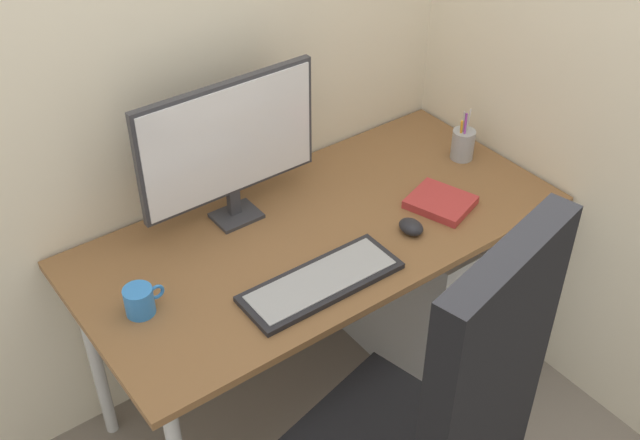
{
  "coord_description": "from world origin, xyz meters",
  "views": [
    {
      "loc": [
        -1.13,
        -1.52,
        2.22
      ],
      "look_at": [
        -0.05,
        -0.07,
        0.85
      ],
      "focal_mm": 43.73,
      "sensor_mm": 36.0,
      "label": 1
    }
  ],
  "objects_px": {
    "office_chair": "(429,435)",
    "mouse": "(411,227)",
    "filing_cabinet": "(432,275)",
    "monitor": "(229,143)",
    "keyboard": "(321,282)",
    "pen_holder": "(463,144)",
    "notebook": "(440,202)",
    "coffee_mug": "(140,301)"
  },
  "relations": [
    {
      "from": "filing_cabinet",
      "to": "mouse",
      "type": "height_order",
      "value": "mouse"
    },
    {
      "from": "monitor",
      "to": "mouse",
      "type": "bearing_deg",
      "value": -45.41
    },
    {
      "from": "coffee_mug",
      "to": "mouse",
      "type": "bearing_deg",
      "value": -12.06
    },
    {
      "from": "office_chair",
      "to": "pen_holder",
      "type": "xyz_separation_m",
      "value": [
        0.85,
        0.75,
        0.14
      ]
    },
    {
      "from": "mouse",
      "to": "notebook",
      "type": "height_order",
      "value": "mouse"
    },
    {
      "from": "office_chair",
      "to": "filing_cabinet",
      "type": "xyz_separation_m",
      "value": [
        0.7,
        0.69,
        -0.35
      ]
    },
    {
      "from": "pen_holder",
      "to": "coffee_mug",
      "type": "bearing_deg",
      "value": -178.42
    },
    {
      "from": "office_chair",
      "to": "filing_cabinet",
      "type": "relative_size",
      "value": 2.05
    },
    {
      "from": "keyboard",
      "to": "filing_cabinet",
      "type": "bearing_deg",
      "value": 15.18
    },
    {
      "from": "filing_cabinet",
      "to": "mouse",
      "type": "relative_size",
      "value": 7.65
    },
    {
      "from": "filing_cabinet",
      "to": "mouse",
      "type": "xyz_separation_m",
      "value": [
        -0.28,
        -0.15,
        0.45
      ]
    },
    {
      "from": "monitor",
      "to": "keyboard",
      "type": "distance_m",
      "value": 0.49
    },
    {
      "from": "office_chair",
      "to": "coffee_mug",
      "type": "relative_size",
      "value": 11.36
    },
    {
      "from": "monitor",
      "to": "keyboard",
      "type": "bearing_deg",
      "value": -86.45
    },
    {
      "from": "keyboard",
      "to": "pen_holder",
      "type": "height_order",
      "value": "pen_holder"
    },
    {
      "from": "office_chair",
      "to": "coffee_mug",
      "type": "xyz_separation_m",
      "value": [
        -0.39,
        0.72,
        0.12
      ]
    },
    {
      "from": "office_chair",
      "to": "monitor",
      "type": "relative_size",
      "value": 2.24
    },
    {
      "from": "keyboard",
      "to": "notebook",
      "type": "height_order",
      "value": "notebook"
    },
    {
      "from": "filing_cabinet",
      "to": "notebook",
      "type": "distance_m",
      "value": 0.46
    },
    {
      "from": "pen_holder",
      "to": "keyboard",
      "type": "bearing_deg",
      "value": -163.31
    },
    {
      "from": "mouse",
      "to": "coffee_mug",
      "type": "relative_size",
      "value": 0.73
    },
    {
      "from": "monitor",
      "to": "pen_holder",
      "type": "bearing_deg",
      "value": -12.77
    },
    {
      "from": "office_chair",
      "to": "keyboard",
      "type": "relative_size",
      "value": 2.77
    },
    {
      "from": "keyboard",
      "to": "pen_holder",
      "type": "bearing_deg",
      "value": 16.69
    },
    {
      "from": "filing_cabinet",
      "to": "mouse",
      "type": "distance_m",
      "value": 0.55
    },
    {
      "from": "monitor",
      "to": "notebook",
      "type": "relative_size",
      "value": 3.08
    },
    {
      "from": "keyboard",
      "to": "notebook",
      "type": "bearing_deg",
      "value": 7.85
    },
    {
      "from": "keyboard",
      "to": "coffee_mug",
      "type": "height_order",
      "value": "coffee_mug"
    },
    {
      "from": "notebook",
      "to": "coffee_mug",
      "type": "height_order",
      "value": "coffee_mug"
    },
    {
      "from": "office_chair",
      "to": "mouse",
      "type": "distance_m",
      "value": 0.7
    },
    {
      "from": "pen_holder",
      "to": "monitor",
      "type": "bearing_deg",
      "value": 167.23
    },
    {
      "from": "office_chair",
      "to": "notebook",
      "type": "distance_m",
      "value": 0.84
    },
    {
      "from": "coffee_mug",
      "to": "keyboard",
      "type": "bearing_deg",
      "value": -23.81
    },
    {
      "from": "office_chair",
      "to": "filing_cabinet",
      "type": "height_order",
      "value": "office_chair"
    },
    {
      "from": "notebook",
      "to": "coffee_mug",
      "type": "xyz_separation_m",
      "value": [
        -0.98,
        0.13,
        0.03
      ]
    },
    {
      "from": "keyboard",
      "to": "pen_holder",
      "type": "distance_m",
      "value": 0.82
    },
    {
      "from": "notebook",
      "to": "filing_cabinet",
      "type": "bearing_deg",
      "value": 24.05
    },
    {
      "from": "monitor",
      "to": "keyboard",
      "type": "height_order",
      "value": "monitor"
    },
    {
      "from": "filing_cabinet",
      "to": "pen_holder",
      "type": "distance_m",
      "value": 0.51
    },
    {
      "from": "keyboard",
      "to": "pen_holder",
      "type": "relative_size",
      "value": 2.51
    },
    {
      "from": "monitor",
      "to": "coffee_mug",
      "type": "distance_m",
      "value": 0.53
    },
    {
      "from": "monitor",
      "to": "pen_holder",
      "type": "distance_m",
      "value": 0.86
    }
  ]
}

